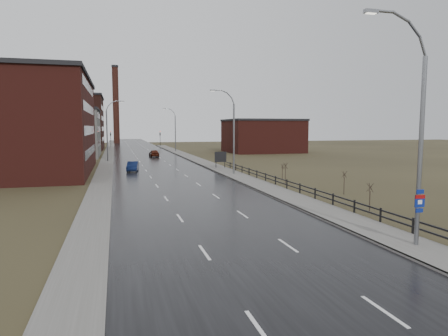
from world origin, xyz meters
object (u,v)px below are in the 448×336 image
streetlight_main (416,134)px  car_far (154,153)px  billboard (220,157)px  car_near (133,167)px

streetlight_main → car_far: streetlight_main is taller
billboard → car_far: 28.54m
streetlight_main → car_far: (-7.01, 69.69, -5.27)m
streetlight_main → car_near: streetlight_main is taller
car_near → car_far: car_far is taller
car_near → car_far: size_ratio=0.91×
billboard → car_near: bearing=-178.5°
streetlight_main → billboard: streetlight_main is taller
streetlight_main → car_far: size_ratio=2.61×
car_far → streetlight_main: bearing=93.7°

